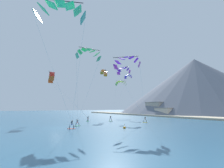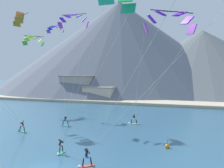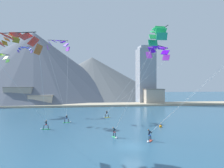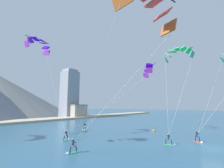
{
  "view_description": "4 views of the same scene",
  "coord_description": "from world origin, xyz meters",
  "px_view_note": "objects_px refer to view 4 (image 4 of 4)",
  "views": [
    {
      "loc": [
        38.21,
        -10.12,
        4.39
      ],
      "look_at": [
        3.48,
        11.56,
        9.81
      ],
      "focal_mm": 28.0,
      "sensor_mm": 36.0,
      "label": 1
    },
    {
      "loc": [
        15.83,
        -22.66,
        8.67
      ],
      "look_at": [
        0.8,
        13.52,
        6.97
      ],
      "focal_mm": 50.0,
      "sensor_mm": 36.0,
      "label": 2
    },
    {
      "loc": [
        -6.7,
        -27.47,
        7.98
      ],
      "look_at": [
        -0.3,
        15.51,
        8.1
      ],
      "focal_mm": 35.0,
      "sensor_mm": 36.0,
      "label": 3
    },
    {
      "loc": [
        -24.5,
        -2.74,
        5.6
      ],
      "look_at": [
        0.09,
        16.98,
        10.24
      ],
      "focal_mm": 24.0,
      "sensor_mm": 36.0,
      "label": 4
    }
  ],
  "objects_px": {
    "kitesurfer_near_lead": "(67,137)",
    "parafoil_kite_mid_center": "(148,69)",
    "kitesurfer_mid_center": "(84,128)",
    "parafoil_kite_far_right": "(178,53)",
    "kitesurfer_far_right": "(170,142)",
    "kitesurfer_far_left": "(72,149)",
    "parafoil_kite_far_left": "(147,3)",
    "kitesurfer_near_trail": "(198,139)",
    "race_marker_buoy": "(154,131)",
    "parafoil_kite_near_lead": "(39,44)"
  },
  "relations": [
    {
      "from": "kitesurfer_near_lead",
      "to": "kitesurfer_far_left",
      "type": "distance_m",
      "value": 7.28
    },
    {
      "from": "kitesurfer_far_left",
      "to": "race_marker_buoy",
      "type": "xyz_separation_m",
      "value": [
        21.14,
        -1.26,
        -0.35
      ]
    },
    {
      "from": "parafoil_kite_mid_center",
      "to": "parafoil_kite_far_right",
      "type": "height_order",
      "value": "parafoil_kite_far_right"
    },
    {
      "from": "kitesurfer_mid_center",
      "to": "parafoil_kite_near_lead",
      "type": "bearing_deg",
      "value": 175.56
    },
    {
      "from": "kitesurfer_near_lead",
      "to": "kitesurfer_mid_center",
      "type": "distance_m",
      "value": 10.61
    },
    {
      "from": "kitesurfer_near_trail",
      "to": "kitesurfer_near_lead",
      "type": "bearing_deg",
      "value": 125.28
    },
    {
      "from": "kitesurfer_mid_center",
      "to": "kitesurfer_far_left",
      "type": "relative_size",
      "value": 1.0
    },
    {
      "from": "kitesurfer_far_left",
      "to": "parafoil_kite_far_left",
      "type": "distance_m",
      "value": 17.12
    },
    {
      "from": "kitesurfer_mid_center",
      "to": "parafoil_kite_far_right",
      "type": "xyz_separation_m",
      "value": [
        5.47,
        -20.39,
        15.22
      ]
    },
    {
      "from": "kitesurfer_near_trail",
      "to": "kitesurfer_far_left",
      "type": "relative_size",
      "value": 0.99
    },
    {
      "from": "kitesurfer_near_lead",
      "to": "parafoil_kite_near_lead",
      "type": "xyz_separation_m",
      "value": [
        -2.57,
        6.79,
        17.03
      ]
    },
    {
      "from": "kitesurfer_near_lead",
      "to": "race_marker_buoy",
      "type": "distance_m",
      "value": 19.04
    },
    {
      "from": "kitesurfer_near_lead",
      "to": "kitesurfer_near_trail",
      "type": "bearing_deg",
      "value": -54.72
    },
    {
      "from": "parafoil_kite_mid_center",
      "to": "kitesurfer_far_left",
      "type": "bearing_deg",
      "value": 179.04
    },
    {
      "from": "parafoil_kite_mid_center",
      "to": "race_marker_buoy",
      "type": "distance_m",
      "value": 14.21
    },
    {
      "from": "parafoil_kite_far_left",
      "to": "kitesurfer_far_left",
      "type": "bearing_deg",
      "value": 80.66
    },
    {
      "from": "parafoil_kite_far_left",
      "to": "race_marker_buoy",
      "type": "relative_size",
      "value": 12.95
    },
    {
      "from": "kitesurfer_far_right",
      "to": "kitesurfer_near_lead",
      "type": "bearing_deg",
      "value": 118.46
    },
    {
      "from": "parafoil_kite_far_left",
      "to": "parafoil_kite_far_right",
      "type": "bearing_deg",
      "value": 8.32
    },
    {
      "from": "race_marker_buoy",
      "to": "parafoil_kite_mid_center",
      "type": "bearing_deg",
      "value": 94.16
    },
    {
      "from": "kitesurfer_near_lead",
      "to": "kitesurfer_mid_center",
      "type": "relative_size",
      "value": 1.0
    },
    {
      "from": "kitesurfer_mid_center",
      "to": "parafoil_kite_far_left",
      "type": "distance_m",
      "value": 30.23
    },
    {
      "from": "kitesurfer_near_lead",
      "to": "race_marker_buoy",
      "type": "relative_size",
      "value": 1.75
    },
    {
      "from": "kitesurfer_far_left",
      "to": "kitesurfer_far_right",
      "type": "height_order",
      "value": "kitesurfer_far_left"
    },
    {
      "from": "kitesurfer_mid_center",
      "to": "race_marker_buoy",
      "type": "height_order",
      "value": "kitesurfer_mid_center"
    },
    {
      "from": "parafoil_kite_far_right",
      "to": "race_marker_buoy",
      "type": "xyz_separation_m",
      "value": [
        3.19,
        6.93,
        -15.55
      ]
    },
    {
      "from": "parafoil_kite_far_right",
      "to": "kitesurfer_far_right",
      "type": "bearing_deg",
      "value": 177.96
    },
    {
      "from": "kitesurfer_mid_center",
      "to": "kitesurfer_far_right",
      "type": "relative_size",
      "value": 1.0
    },
    {
      "from": "kitesurfer_far_left",
      "to": "parafoil_kite_mid_center",
      "type": "xyz_separation_m",
      "value": [
        21.07,
        -0.35,
        13.83
      ]
    },
    {
      "from": "kitesurfer_near_lead",
      "to": "parafoil_kite_mid_center",
      "type": "relative_size",
      "value": 0.12
    },
    {
      "from": "kitesurfer_far_left",
      "to": "kitesurfer_far_right",
      "type": "relative_size",
      "value": 1.0
    },
    {
      "from": "kitesurfer_near_trail",
      "to": "parafoil_kite_mid_center",
      "type": "xyz_separation_m",
      "value": [
        5.28,
        10.5,
        13.8
      ]
    },
    {
      "from": "kitesurfer_far_right",
      "to": "parafoil_kite_near_lead",
      "type": "relative_size",
      "value": 0.1
    },
    {
      "from": "kitesurfer_near_lead",
      "to": "kitesurfer_far_right",
      "type": "distance_m",
      "value": 16.21
    },
    {
      "from": "kitesurfer_mid_center",
      "to": "parafoil_kite_near_lead",
      "type": "height_order",
      "value": "parafoil_kite_near_lead"
    },
    {
      "from": "parafoil_kite_mid_center",
      "to": "parafoil_kite_far_right",
      "type": "relative_size",
      "value": 0.98
    },
    {
      "from": "parafoil_kite_near_lead",
      "to": "parafoil_kite_far_right",
      "type": "distance_m",
      "value": 27.21
    },
    {
      "from": "parafoil_kite_far_left",
      "to": "kitesurfer_mid_center",
      "type": "bearing_deg",
      "value": 58.44
    },
    {
      "from": "parafoil_kite_far_left",
      "to": "race_marker_buoy",
      "type": "distance_m",
      "value": 28.28
    },
    {
      "from": "kitesurfer_near_trail",
      "to": "kitesurfer_far_right",
      "type": "xyz_separation_m",
      "value": [
        -4.41,
        2.89,
        -0.09
      ]
    },
    {
      "from": "parafoil_kite_far_right",
      "to": "kitesurfer_far_left",
      "type": "bearing_deg",
      "value": 155.46
    },
    {
      "from": "kitesurfer_near_lead",
      "to": "race_marker_buoy",
      "type": "xyz_separation_m",
      "value": [
        17.48,
        -7.55,
        -0.38
      ]
    },
    {
      "from": "kitesurfer_far_left",
      "to": "parafoil_kite_near_lead",
      "type": "height_order",
      "value": "parafoil_kite_near_lead"
    },
    {
      "from": "kitesurfer_near_trail",
      "to": "kitesurfer_far_left",
      "type": "distance_m",
      "value": 19.16
    },
    {
      "from": "parafoil_kite_far_left",
      "to": "parafoil_kite_near_lead",
      "type": "bearing_deg",
      "value": 83.12
    },
    {
      "from": "kitesurfer_far_left",
      "to": "parafoil_kite_mid_center",
      "type": "bearing_deg",
      "value": -0.96
    },
    {
      "from": "kitesurfer_far_right",
      "to": "parafoil_kite_far_left",
      "type": "height_order",
      "value": "parafoil_kite_far_left"
    },
    {
      "from": "kitesurfer_far_left",
      "to": "parafoil_kite_far_left",
      "type": "relative_size",
      "value": 0.13
    },
    {
      "from": "race_marker_buoy",
      "to": "kitesurfer_far_right",
      "type": "bearing_deg",
      "value": -145.52
    },
    {
      "from": "kitesurfer_near_trail",
      "to": "kitesurfer_mid_center",
      "type": "xyz_separation_m",
      "value": [
        -3.31,
        23.05,
        -0.04
      ]
    }
  ]
}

